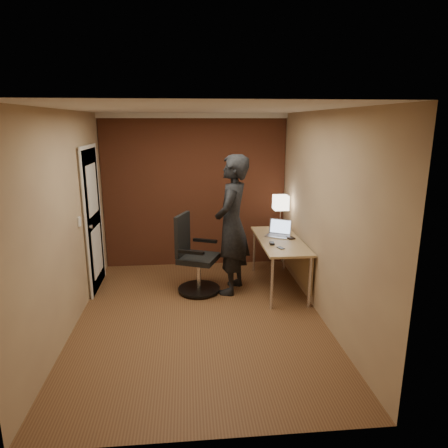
{
  "coord_description": "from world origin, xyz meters",
  "views": [
    {
      "loc": [
        -0.13,
        -4.55,
        2.36
      ],
      "look_at": [
        0.35,
        0.55,
        1.05
      ],
      "focal_mm": 32.0,
      "sensor_mm": 36.0,
      "label": 1
    }
  ],
  "objects_px": {
    "desk": "(284,248)",
    "wallet": "(291,238)",
    "phone": "(281,248)",
    "office_chair": "(194,259)",
    "laptop": "(279,231)",
    "mouse": "(272,243)",
    "person": "(232,225)",
    "desk_lamp": "(281,203)"
  },
  "relations": [
    {
      "from": "mouse",
      "to": "wallet",
      "type": "distance_m",
      "value": 0.41
    },
    {
      "from": "desk",
      "to": "laptop",
      "type": "distance_m",
      "value": 0.28
    },
    {
      "from": "phone",
      "to": "wallet",
      "type": "distance_m",
      "value": 0.49
    },
    {
      "from": "desk",
      "to": "person",
      "type": "distance_m",
      "value": 0.86
    },
    {
      "from": "desk_lamp",
      "to": "office_chair",
      "type": "bearing_deg",
      "value": -156.2
    },
    {
      "from": "laptop",
      "to": "mouse",
      "type": "relative_size",
      "value": 4.15
    },
    {
      "from": "desk",
      "to": "laptop",
      "type": "xyz_separation_m",
      "value": [
        -0.04,
        0.2,
        0.19
      ]
    },
    {
      "from": "laptop",
      "to": "office_chair",
      "type": "distance_m",
      "value": 1.32
    },
    {
      "from": "desk",
      "to": "mouse",
      "type": "relative_size",
      "value": 15.0
    },
    {
      "from": "mouse",
      "to": "phone",
      "type": "relative_size",
      "value": 0.87
    },
    {
      "from": "desk_lamp",
      "to": "office_chair",
      "type": "xyz_separation_m",
      "value": [
        -1.37,
        -0.6,
        -0.66
      ]
    },
    {
      "from": "desk",
      "to": "office_chair",
      "type": "bearing_deg",
      "value": -178.38
    },
    {
      "from": "laptop",
      "to": "wallet",
      "type": "xyz_separation_m",
      "value": [
        0.13,
        -0.18,
        -0.05
      ]
    },
    {
      "from": "laptop",
      "to": "person",
      "type": "bearing_deg",
      "value": -159.91
    },
    {
      "from": "phone",
      "to": "office_chair",
      "type": "distance_m",
      "value": 1.23
    },
    {
      "from": "desk_lamp",
      "to": "mouse",
      "type": "height_order",
      "value": "desk_lamp"
    },
    {
      "from": "desk",
      "to": "person",
      "type": "relative_size",
      "value": 0.77
    },
    {
      "from": "desk",
      "to": "wallet",
      "type": "distance_m",
      "value": 0.17
    },
    {
      "from": "laptop",
      "to": "phone",
      "type": "height_order",
      "value": "laptop"
    },
    {
      "from": "desk_lamp",
      "to": "office_chair",
      "type": "relative_size",
      "value": 0.49
    },
    {
      "from": "desk",
      "to": "wallet",
      "type": "height_order",
      "value": "wallet"
    },
    {
      "from": "wallet",
      "to": "laptop",
      "type": "bearing_deg",
      "value": 126.19
    },
    {
      "from": "mouse",
      "to": "phone",
      "type": "xyz_separation_m",
      "value": [
        0.08,
        -0.17,
        -0.01
      ]
    },
    {
      "from": "desk",
      "to": "person",
      "type": "xyz_separation_m",
      "value": [
        -0.77,
        -0.06,
        0.37
      ]
    },
    {
      "from": "person",
      "to": "desk",
      "type": "bearing_deg",
      "value": 117.05
    },
    {
      "from": "desk_lamp",
      "to": "office_chair",
      "type": "distance_m",
      "value": 1.63
    },
    {
      "from": "laptop",
      "to": "person",
      "type": "relative_size",
      "value": 0.21
    },
    {
      "from": "desk",
      "to": "mouse",
      "type": "height_order",
      "value": "mouse"
    },
    {
      "from": "desk_lamp",
      "to": "person",
      "type": "distance_m",
      "value": 1.06
    },
    {
      "from": "phone",
      "to": "wallet",
      "type": "relative_size",
      "value": 1.05
    },
    {
      "from": "office_chair",
      "to": "laptop",
      "type": "bearing_deg",
      "value": 10.76
    },
    {
      "from": "office_chair",
      "to": "person",
      "type": "xyz_separation_m",
      "value": [
        0.54,
        -0.03,
        0.49
      ]
    },
    {
      "from": "laptop",
      "to": "phone",
      "type": "bearing_deg",
      "value": -100.62
    },
    {
      "from": "phone",
      "to": "person",
      "type": "height_order",
      "value": "person"
    },
    {
      "from": "office_chair",
      "to": "phone",
      "type": "bearing_deg",
      "value": -17.71
    },
    {
      "from": "desk_lamp",
      "to": "laptop",
      "type": "bearing_deg",
      "value": -105.4
    },
    {
      "from": "laptop",
      "to": "person",
      "type": "xyz_separation_m",
      "value": [
        -0.73,
        -0.27,
        0.18
      ]
    },
    {
      "from": "desk",
      "to": "desk_lamp",
      "type": "relative_size",
      "value": 2.8
    },
    {
      "from": "mouse",
      "to": "wallet",
      "type": "xyz_separation_m",
      "value": [
        0.33,
        0.25,
        -0.01
      ]
    },
    {
      "from": "desk",
      "to": "phone",
      "type": "distance_m",
      "value": 0.45
    },
    {
      "from": "desk",
      "to": "mouse",
      "type": "bearing_deg",
      "value": -135.86
    },
    {
      "from": "desk",
      "to": "wallet",
      "type": "bearing_deg",
      "value": 12.16
    }
  ]
}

